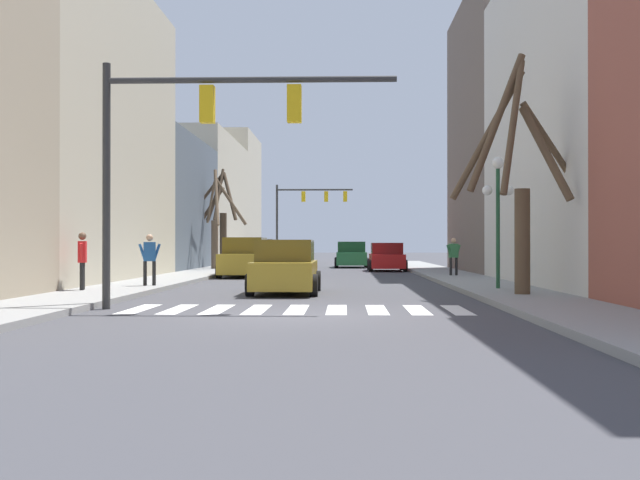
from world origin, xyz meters
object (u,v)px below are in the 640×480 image
object	(u,v)px
pedestrian_crossing_street	(150,255)
car_driving_toward_lane	(387,258)
traffic_signal_near	(194,130)
car_parked_right_near	(285,268)
street_tree_left_mid	(519,181)
street_tree_left_far	(217,227)
car_parked_left_mid	(351,255)
pedestrian_on_left_sidewalk	(454,253)
street_tree_right_far	(220,219)
street_lamp_right_corner	(498,195)
car_parked_right_far	(245,259)
pedestrian_on_right_sidewalk	(82,256)
traffic_signal_far	(305,205)
car_parked_left_far	(258,257)

from	to	relation	value
pedestrian_crossing_street	car_driving_toward_lane	bearing A→B (deg)	-130.97
traffic_signal_near	pedestrian_crossing_street	xyz separation A→B (m)	(-2.86, 7.06, -2.95)
car_parked_right_near	street_tree_left_mid	xyz separation A→B (m)	(6.42, -2.35, 2.40)
car_parked_right_near	street_tree_left_far	world-z (taller)	street_tree_left_far
car_parked_right_near	car_parked_left_mid	size ratio (longest dim) A/B	0.96
traffic_signal_near	pedestrian_on_left_sidewalk	xyz separation A→B (m)	(8.11, 15.42, -2.98)
car_driving_toward_lane	street_tree_right_far	distance (m)	10.04
street_lamp_right_corner	car_parked_right_far	xyz separation A→B (m)	(-9.11, 10.98, -2.14)
car_parked_right_far	street_tree_left_mid	size ratio (longest dim) A/B	0.73
pedestrian_on_left_sidewalk	street_lamp_right_corner	bearing A→B (deg)	-112.27
pedestrian_on_right_sidewalk	pedestrian_on_left_sidewalk	distance (m)	16.34
car_parked_right_near	car_driving_toward_lane	bearing A→B (deg)	167.94
street_tree_left_mid	street_tree_left_far	distance (m)	23.59
traffic_signal_near	pedestrian_on_right_sidewalk	size ratio (longest dim) A/B	3.99
street_tree_left_far	pedestrian_on_right_sidewalk	bearing A→B (deg)	-92.06
traffic_signal_far	pedestrian_crossing_street	bearing A→B (deg)	-94.94
car_driving_toward_lane	street_tree_left_mid	xyz separation A→B (m)	(2.29, -21.66, 2.42)
traffic_signal_far	pedestrian_on_left_sidewalk	size ratio (longest dim) A/B	3.91
car_driving_toward_lane	pedestrian_crossing_street	size ratio (longest dim) A/B	2.49
traffic_signal_near	car_parked_right_far	distance (m)	17.18
traffic_signal_far	pedestrian_on_left_sidewalk	world-z (taller)	traffic_signal_far
car_parked_left_far	street_tree_right_far	bearing A→B (deg)	31.99
car_parked_left_far	pedestrian_on_right_sidewalk	xyz separation A→B (m)	(-3.12, -17.51, 0.33)
car_parked_left_mid	pedestrian_crossing_street	distance (m)	25.01
pedestrian_on_left_sidewalk	car_parked_right_near	bearing A→B (deg)	-145.10
car_parked_right_far	street_tree_left_far	bearing A→B (deg)	19.66
car_parked_right_near	street_tree_left_far	xyz separation A→B (m)	(-5.17, 18.19, 1.68)
pedestrian_on_right_sidewalk	street_tree_left_mid	distance (m)	12.52
car_parked_left_far	pedestrian_crossing_street	distance (m)	15.23
car_parked_right_far	pedestrian_crossing_street	bearing A→B (deg)	169.56
traffic_signal_near	street_tree_left_far	bearing A→B (deg)	98.44
street_lamp_right_corner	pedestrian_crossing_street	distance (m)	11.13
car_parked_left_far	pedestrian_on_left_sidewalk	world-z (taller)	same
street_lamp_right_corner	street_tree_left_mid	xyz separation A→B (m)	(0.02, -2.66, 0.18)
traffic_signal_near	car_parked_right_far	xyz separation A→B (m)	(-1.06, 16.84, -3.25)
car_parked_left_mid	pedestrian_on_right_sidewalk	size ratio (longest dim) A/B	2.61
street_lamp_right_corner	car_parked_right_near	xyz separation A→B (m)	(-6.40, -0.32, -2.22)
street_lamp_right_corner	street_tree_left_mid	bearing A→B (deg)	-89.61
pedestrian_crossing_street	street_tree_left_mid	bearing A→B (deg)	145.43
traffic_signal_near	car_parked_right_near	bearing A→B (deg)	73.43
street_lamp_right_corner	street_tree_left_far	world-z (taller)	street_tree_left_far
car_parked_left_far	street_tree_right_far	world-z (taller)	street_tree_right_far
street_tree_left_mid	street_tree_left_far	xyz separation A→B (m)	(-11.59, 20.54, -0.72)
car_driving_toward_lane	car_parked_left_far	distance (m)	7.36
pedestrian_on_right_sidewalk	street_tree_left_far	xyz separation A→B (m)	(0.69, 19.06, 1.30)
traffic_signal_near	car_parked_left_mid	distance (m)	31.56
traffic_signal_far	car_parked_left_mid	xyz separation A→B (m)	(3.62, -11.99, -3.86)
pedestrian_on_left_sidewalk	street_tree_right_far	distance (m)	16.49
pedestrian_crossing_street	street_tree_right_far	xyz separation A→B (m)	(-0.99, 19.55, 1.85)
street_lamp_right_corner	car_driving_toward_lane	world-z (taller)	street_lamp_right_corner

